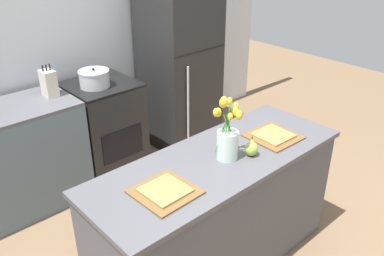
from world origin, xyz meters
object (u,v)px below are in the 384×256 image
Objects in this scene: flower_vase at (227,138)px; stove_range at (105,128)px; refrigerator at (180,65)px; knife_block at (49,83)px; plate_setting_right at (273,136)px; plate_setting_left at (165,191)px; cooking_pot at (94,78)px; pear_figurine at (251,148)px.

stove_range is at bearing 87.88° from flower_vase.
stove_range is 1.04m from refrigerator.
flower_vase is 1.62× the size of knife_block.
flower_vase reaches higher than plate_setting_right.
plate_setting_right is at bearing 0.00° from plate_setting_left.
cooking_pot reaches higher than plate_setting_right.
refrigerator is at bearing 47.29° from plate_setting_left.
flower_vase is at bearing 149.50° from pear_figurine.
flower_vase is at bearing -121.76° from refrigerator.
plate_setting_left is at bearing -107.49° from cooking_pot.
flower_vase is at bearing 176.48° from plate_setting_right.
cooking_pot is at bearing 105.62° from plate_setting_right.
cooking_pot reaches higher than pear_figurine.
flower_vase is 1.33× the size of plate_setting_left.
pear_figurine is 0.51× the size of knife_block.
flower_vase is 3.17× the size of pear_figurine.
plate_setting_left is at bearing -109.32° from stove_range.
flower_vase is 1.70m from knife_block.
refrigerator is 1.03m from cooking_pot.
pear_figurine is 0.31m from plate_setting_right.
flower_vase is (-1.01, -1.63, 0.15)m from refrigerator.
refrigerator is at bearing 2.21° from cooking_pot.
stove_range is 6.63× the size of pear_figurine.
stove_range is 0.52× the size of refrigerator.
refrigerator reaches higher than cooking_pot.
plate_setting_right is (0.30, 0.05, -0.04)m from pear_figurine.
refrigerator is at bearing 63.07° from pear_figurine.
plate_setting_left is at bearing -94.24° from knife_block.
flower_vase reaches higher than plate_setting_left.
flower_vase is at bearing -76.54° from knife_block.
flower_vase reaches higher than knife_block.
refrigerator is at bearing 0.04° from stove_range.
knife_block is (-0.84, 1.68, 0.13)m from plate_setting_right.
refrigerator reaches higher than pear_figurine.
knife_block is at bearing 170.75° from cooking_pot.
pear_figurine is at bearing -87.36° from stove_range.
refrigerator reaches higher than flower_vase.
pear_figurine is at bearing -72.86° from knife_block.
stove_range is 3.39× the size of cooking_pot.
refrigerator reaches higher than stove_range.
cooking_pot is 0.39m from knife_block.
cooking_pot reaches higher than stove_range.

